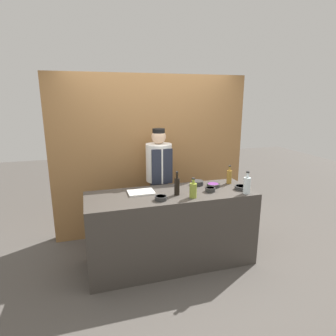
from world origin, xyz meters
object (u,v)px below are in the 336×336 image
at_px(sauce_bowl_purple, 213,185).
at_px(cutting_board, 141,192).
at_px(sauce_bowl_white, 161,198).
at_px(sauce_bowl_yellow, 241,187).
at_px(bottle_clear, 247,185).
at_px(chef_center, 159,182).
at_px(bottle_oil, 193,190).
at_px(bottle_soy, 177,186).
at_px(bottle_vinegar, 229,176).
at_px(sauce_bowl_red, 210,189).
at_px(sauce_bowl_orange, 197,183).

height_order(sauce_bowl_purple, cutting_board, sauce_bowl_purple).
distance_m(sauce_bowl_white, sauce_bowl_yellow, 1.08).
distance_m(bottle_clear, chef_center, 1.25).
distance_m(bottle_oil, bottle_clear, 0.68).
bearing_deg(chef_center, bottle_soy, -87.18).
height_order(sauce_bowl_yellow, chef_center, chef_center).
relative_size(sauce_bowl_yellow, bottle_vinegar, 0.66).
distance_m(sauce_bowl_yellow, bottle_clear, 0.18).
relative_size(sauce_bowl_purple, chef_center, 0.10).
xyz_separation_m(sauce_bowl_red, bottle_soy, (-0.43, 0.00, 0.08)).
xyz_separation_m(sauce_bowl_orange, bottle_vinegar, (0.43, -0.06, 0.07)).
height_order(sauce_bowl_orange, bottle_oil, bottle_oil).
distance_m(sauce_bowl_orange, cutting_board, 0.79).
relative_size(sauce_bowl_orange, bottle_clear, 0.58).
height_order(sauce_bowl_orange, chef_center, chef_center).
xyz_separation_m(sauce_bowl_orange, sauce_bowl_purple, (0.17, -0.14, -0.01)).
bearing_deg(cutting_board, chef_center, 55.06).
bearing_deg(bottle_vinegar, sauce_bowl_red, -148.49).
xyz_separation_m(sauce_bowl_white, bottle_clear, (1.05, -0.08, 0.08)).
bearing_deg(sauce_bowl_orange, sauce_bowl_white, -146.28).
bearing_deg(bottle_vinegar, sauce_bowl_yellow, -83.70).
distance_m(sauce_bowl_white, sauce_bowl_red, 0.67).
distance_m(sauce_bowl_yellow, sauce_bowl_purple, 0.35).
relative_size(sauce_bowl_white, sauce_bowl_purple, 0.83).
height_order(cutting_board, bottle_clear, bottle_clear).
bearing_deg(bottle_clear, sauce_bowl_yellow, 81.64).
relative_size(bottle_vinegar, chef_center, 0.15).
height_order(sauce_bowl_red, bottle_soy, bottle_soy).
bearing_deg(sauce_bowl_orange, bottle_clear, -47.81).
bearing_deg(bottle_vinegar, bottle_clear, -89.16).
bearing_deg(chef_center, bottle_clear, -46.19).
distance_m(sauce_bowl_white, chef_center, 0.84).
distance_m(sauce_bowl_red, sauce_bowl_purple, 0.20).
height_order(sauce_bowl_orange, bottle_soy, bottle_soy).
xyz_separation_m(sauce_bowl_orange, cutting_board, (-0.78, -0.11, -0.02)).
height_order(sauce_bowl_purple, chef_center, chef_center).
bearing_deg(sauce_bowl_white, chef_center, 76.69).
xyz_separation_m(sauce_bowl_red, bottle_clear, (0.39, -0.19, 0.08)).
bearing_deg(bottle_soy, bottle_oil, -42.65).
distance_m(sauce_bowl_orange, bottle_oil, 0.50).
xyz_separation_m(sauce_bowl_orange, sauce_bowl_yellow, (0.46, -0.33, -0.01)).
height_order(sauce_bowl_white, chef_center, chef_center).
bearing_deg(sauce_bowl_white, bottle_clear, -4.22).
relative_size(bottle_oil, bottle_vinegar, 0.95).
relative_size(sauce_bowl_white, sauce_bowl_orange, 0.88).
bearing_deg(sauce_bowl_orange, cutting_board, -171.98).
relative_size(sauce_bowl_red, bottle_soy, 0.43).
xyz_separation_m(sauce_bowl_white, bottle_vinegar, (1.05, 0.35, 0.07)).
bearing_deg(sauce_bowl_red, sauce_bowl_yellow, -4.25).
xyz_separation_m(sauce_bowl_yellow, bottle_clear, (-0.02, -0.16, 0.08)).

